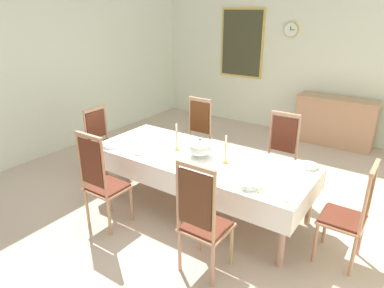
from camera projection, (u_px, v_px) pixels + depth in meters
ground at (204, 206)px, 4.64m from camera, size 6.43×7.07×0.04m
back_wall at (304, 48)px, 6.73m from camera, size 6.43×0.08×3.43m
left_wall at (40, 55)px, 5.72m from camera, size 0.08×7.07×3.43m
dining_table at (200, 161)px, 4.31m from camera, size 2.75×1.10×0.74m
tablecloth at (200, 161)px, 4.31m from camera, size 2.77×1.12×0.29m
chair_south_a at (102, 181)px, 3.98m from camera, size 0.44×0.42×1.20m
chair_north_a at (196, 135)px, 5.45m from camera, size 0.44×0.42×1.15m
chair_south_b at (202, 219)px, 3.25m from camera, size 0.44×0.42×1.21m
chair_north_b at (279, 155)px, 4.72m from camera, size 0.44×0.42×1.15m
chair_head_west at (103, 141)px, 5.29m from camera, size 0.42×0.44×1.06m
chair_head_east at (351, 213)px, 3.40m from camera, size 0.42×0.44×1.12m
soup_tureen at (200, 148)px, 4.24m from camera, size 0.29×0.29×0.23m
candlestick_west at (177, 140)px, 4.42m from camera, size 0.07×0.07×0.36m
candlestick_east at (225, 152)px, 4.04m from camera, size 0.07×0.07×0.35m
bowl_near_left at (248, 185)px, 3.54m from camera, size 0.20×0.20×0.04m
bowl_near_right at (138, 152)px, 4.35m from camera, size 0.15×0.15×0.03m
bowl_far_left at (109, 146)px, 4.54m from camera, size 0.17×0.17×0.04m
bowl_far_right at (309, 165)px, 3.97m from camera, size 0.19×0.19×0.05m
spoon_primary at (260, 189)px, 3.50m from camera, size 0.04×0.18×0.01m
spoon_secondary at (134, 151)px, 4.43m from camera, size 0.03×0.18×0.01m
sideboard at (335, 121)px, 6.51m from camera, size 1.44×0.48×0.90m
mounted_clock at (291, 30)px, 6.70m from camera, size 0.28×0.06×0.28m
framed_painting at (242, 43)px, 7.38m from camera, size 0.98×0.05×1.42m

